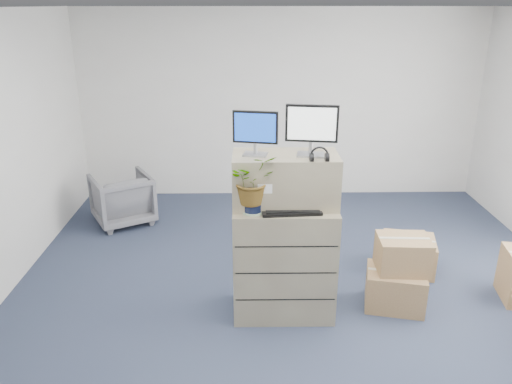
# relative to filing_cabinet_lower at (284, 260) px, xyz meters

# --- Properties ---
(ground) EXTENTS (7.00, 7.00, 0.00)m
(ground) POSITION_rel_filing_cabinet_lower_xyz_m (0.17, -0.25, -0.55)
(ground) COLOR #242B41
(ground) RESTS_ON ground
(wall_back) EXTENTS (6.00, 0.02, 2.80)m
(wall_back) POSITION_rel_filing_cabinet_lower_xyz_m (0.17, 3.26, 0.85)
(wall_back) COLOR silver
(wall_back) RESTS_ON ground
(filing_cabinet_lower) EXTENTS (0.95, 0.58, 1.10)m
(filing_cabinet_lower) POSITION_rel_filing_cabinet_lower_xyz_m (0.00, 0.00, 0.00)
(filing_cabinet_lower) COLOR gray
(filing_cabinet_lower) RESTS_ON ground
(filing_cabinet_upper) EXTENTS (0.95, 0.48, 0.47)m
(filing_cabinet_upper) POSITION_rel_filing_cabinet_lower_xyz_m (0.00, 0.05, 0.79)
(filing_cabinet_upper) COLOR gray
(filing_cabinet_upper) RESTS_ON filing_cabinet_lower
(monitor_left) EXTENTS (0.40, 0.19, 0.39)m
(monitor_left) POSITION_rel_filing_cabinet_lower_xyz_m (-0.27, 0.04, 1.25)
(monitor_left) COLOR #99999E
(monitor_left) RESTS_ON filing_cabinet_upper
(monitor_right) EXTENTS (0.45, 0.21, 0.45)m
(monitor_right) POSITION_rel_filing_cabinet_lower_xyz_m (0.22, 0.02, 1.28)
(monitor_right) COLOR #99999E
(monitor_right) RESTS_ON filing_cabinet_upper
(headphones) EXTENTS (0.16, 0.02, 0.16)m
(headphones) POSITION_rel_filing_cabinet_lower_xyz_m (0.27, -0.13, 1.07)
(headphones) COLOR black
(headphones) RESTS_ON filing_cabinet_upper
(keyboard) EXTENTS (0.54, 0.26, 0.03)m
(keyboard) POSITION_rel_filing_cabinet_lower_xyz_m (0.04, -0.14, 0.57)
(keyboard) COLOR black
(keyboard) RESTS_ON filing_cabinet_lower
(mouse) EXTENTS (0.10, 0.07, 0.03)m
(mouse) POSITION_rel_filing_cabinet_lower_xyz_m (0.33, -0.14, 0.57)
(mouse) COLOR silver
(mouse) RESTS_ON filing_cabinet_lower
(water_bottle) EXTENTS (0.07, 0.07, 0.24)m
(water_bottle) POSITION_rel_filing_cabinet_lower_xyz_m (0.11, 0.06, 0.67)
(water_bottle) COLOR gray
(water_bottle) RESTS_ON filing_cabinet_lower
(phone_dock) EXTENTS (0.07, 0.05, 0.14)m
(phone_dock) POSITION_rel_filing_cabinet_lower_xyz_m (-0.03, 0.06, 0.60)
(phone_dock) COLOR silver
(phone_dock) RESTS_ON filing_cabinet_lower
(external_drive) EXTENTS (0.25, 0.19, 0.07)m
(external_drive) POSITION_rel_filing_cabinet_lower_xyz_m (0.36, 0.13, 0.59)
(external_drive) COLOR black
(external_drive) RESTS_ON filing_cabinet_lower
(tissue_box) EXTENTS (0.30, 0.21, 0.10)m
(tissue_box) POSITION_rel_filing_cabinet_lower_xyz_m (0.33, 0.10, 0.67)
(tissue_box) COLOR #43A1E5
(tissue_box) RESTS_ON external_drive
(potted_plant) EXTENTS (0.52, 0.55, 0.44)m
(potted_plant) POSITION_rel_filing_cabinet_lower_xyz_m (-0.30, -0.14, 0.80)
(potted_plant) COLOR #A1BB97
(potted_plant) RESTS_ON filing_cabinet_lower
(office_chair) EXTENTS (0.97, 0.95, 0.75)m
(office_chair) POSITION_rel_filing_cabinet_lower_xyz_m (-2.05, 2.15, -0.18)
(office_chair) COLOR slate
(office_chair) RESTS_ON ground
(cardboard_boxes) EXTENTS (2.22, 1.92, 0.73)m
(cardboard_boxes) POSITION_rel_filing_cabinet_lower_xyz_m (1.97, 0.06, -0.27)
(cardboard_boxes) COLOR #8F6445
(cardboard_boxes) RESTS_ON ground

